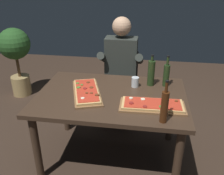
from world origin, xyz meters
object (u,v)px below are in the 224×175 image
at_px(vinegar_bottle_green, 164,106).
at_px(tumbler_near_camera, 135,82).
at_px(pizza_rectangular_left, 87,92).
at_px(wine_bottle_dark, 166,75).
at_px(oil_bottle_amber, 151,73).
at_px(seated_diner, 121,67).
at_px(diner_chair, 122,82).
at_px(dining_table, 111,103).
at_px(potted_plant_corner, 16,53).
at_px(pizza_rectangular_front, 152,105).

xyz_separation_m(vinegar_bottle_green, tumbler_near_camera, (-0.26, 0.60, -0.09)).
height_order(pizza_rectangular_left, wine_bottle_dark, wine_bottle_dark).
xyz_separation_m(oil_bottle_amber, tumbler_near_camera, (-0.15, -0.06, -0.08)).
relative_size(tumbler_near_camera, seated_diner, 0.08).
bearing_deg(wine_bottle_dark, vinegar_bottle_green, -94.01).
distance_m(diner_chair, seated_diner, 0.28).
relative_size(dining_table, potted_plant_corner, 1.32).
distance_m(dining_table, oil_bottle_amber, 0.51).
relative_size(oil_bottle_amber, potted_plant_corner, 0.30).
distance_m(dining_table, tumbler_near_camera, 0.33).
bearing_deg(vinegar_bottle_green, tumbler_near_camera, 113.17).
bearing_deg(pizza_rectangular_left, seated_diner, 72.60).
xyz_separation_m(pizza_rectangular_front, seated_diner, (-0.38, 0.92, -0.02)).
bearing_deg(oil_bottle_amber, tumbler_near_camera, -157.91).
distance_m(dining_table, diner_chair, 0.87).
bearing_deg(potted_plant_corner, seated_diner, -16.56).
distance_m(pizza_rectangular_left, potted_plant_corner, 1.88).
bearing_deg(potted_plant_corner, pizza_rectangular_front, -34.74).
distance_m(dining_table, seated_diner, 0.74).
bearing_deg(diner_chair, pizza_rectangular_left, -105.12).
distance_m(dining_table, pizza_rectangular_left, 0.26).
xyz_separation_m(wine_bottle_dark, seated_diner, (-0.51, 0.45, -0.12)).
bearing_deg(dining_table, potted_plant_corner, 143.29).
distance_m(diner_chair, potted_plant_corner, 1.70).
height_order(oil_bottle_amber, seated_diner, seated_diner).
height_order(pizza_rectangular_front, seated_diner, seated_diner).
bearing_deg(vinegar_bottle_green, diner_chair, 110.45).
bearing_deg(vinegar_bottle_green, oil_bottle_amber, 98.92).
xyz_separation_m(pizza_rectangular_left, diner_chair, (0.24, 0.87, -0.27)).
distance_m(pizza_rectangular_left, diner_chair, 0.94).
relative_size(pizza_rectangular_left, potted_plant_corner, 0.58).
xyz_separation_m(pizza_rectangular_front, vinegar_bottle_green, (0.08, -0.21, 0.12)).
distance_m(pizza_rectangular_left, seated_diner, 0.79).
xyz_separation_m(pizza_rectangular_left, tumbler_near_camera, (0.44, 0.23, 0.03)).
height_order(tumbler_near_camera, diner_chair, diner_chair).
height_order(wine_bottle_dark, tumbler_near_camera, wine_bottle_dark).
bearing_deg(tumbler_near_camera, pizza_rectangular_front, -66.10).
relative_size(wine_bottle_dark, oil_bottle_amber, 0.99).
distance_m(dining_table, wine_bottle_dark, 0.62).
bearing_deg(diner_chair, wine_bottle_dark, -48.34).
bearing_deg(potted_plant_corner, tumbler_near_camera, -28.69).
relative_size(vinegar_bottle_green, seated_diner, 0.26).
xyz_separation_m(wine_bottle_dark, oil_bottle_amber, (-0.15, -0.01, 0.01)).
xyz_separation_m(vinegar_bottle_green, seated_diner, (-0.46, 1.12, -0.13)).
relative_size(wine_bottle_dark, seated_diner, 0.24).
height_order(dining_table, pizza_rectangular_front, pizza_rectangular_front).
bearing_deg(potted_plant_corner, pizza_rectangular_left, -41.35).
relative_size(pizza_rectangular_left, seated_diner, 0.46).
bearing_deg(diner_chair, dining_table, -90.15).
height_order(diner_chair, potted_plant_corner, potted_plant_corner).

